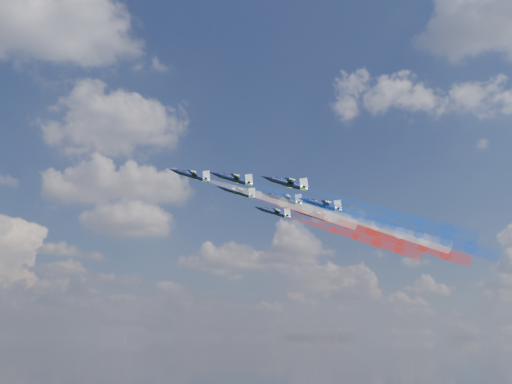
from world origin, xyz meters
name	(u,v)px	position (x,y,z in m)	size (l,w,h in m)	color
jet_lead	(191,175)	(-3.01, -4.80, 135.01)	(9.13, 11.41, 3.04)	black
trail_lead	(283,202)	(19.46, -12.42, 128.23)	(3.80, 39.27, 3.80)	white
jet_inner_left	(233,179)	(4.54, -15.78, 132.11)	(9.13, 11.41, 3.04)	black
trail_inner_left	(330,207)	(27.02, -23.40, 125.34)	(3.80, 39.27, 3.80)	blue
jet_inner_right	(237,192)	(11.48, 0.04, 132.89)	(9.13, 11.41, 3.04)	black
trail_inner_right	(325,217)	(33.95, -7.58, 126.12)	(3.80, 39.27, 3.80)	red
jet_outer_left	(286,183)	(12.30, -30.33, 128.29)	(9.13, 11.41, 3.04)	black
trail_outer_left	(391,214)	(34.77, -37.95, 121.52)	(3.80, 39.27, 3.80)	blue
jet_center_third	(283,199)	(19.49, -12.50, 129.02)	(9.13, 11.41, 3.04)	black
trail_center_third	(376,226)	(41.97, -20.12, 122.24)	(3.80, 39.27, 3.80)	white
jet_outer_right	(274,212)	(25.58, 7.92, 129.83)	(9.13, 11.41, 3.04)	black
trail_outer_right	(355,236)	(48.05, 0.31, 123.05)	(3.80, 39.27, 3.80)	red
jet_rear_left	(322,205)	(25.14, -22.74, 125.85)	(9.13, 11.41, 3.04)	black
trail_rear_left	(419,233)	(47.61, -30.36, 119.08)	(3.80, 39.27, 3.80)	blue
jet_rear_right	(313,215)	(31.25, -5.86, 126.83)	(9.13, 11.41, 3.04)	black
trail_rear_right	(400,240)	(53.73, -13.48, 120.06)	(3.80, 39.27, 3.80)	red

